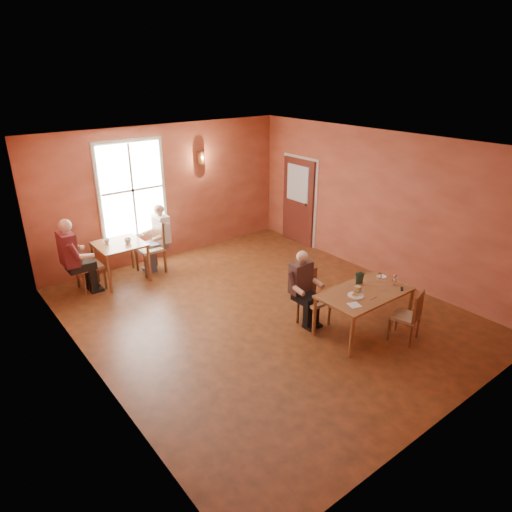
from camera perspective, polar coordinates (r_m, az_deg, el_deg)
ground at (r=8.33m, az=0.85°, el=-7.10°), size 6.00×7.00×0.01m
wall_back at (r=10.53m, az=-11.20°, el=7.75°), size 6.00×0.04×3.00m
wall_front at (r=5.67m, az=23.85°, el=-7.22°), size 6.00×0.04×3.00m
wall_left at (r=6.41m, az=-20.55°, el=-3.19°), size 0.04×7.00×3.00m
wall_right at (r=9.77m, az=14.86°, el=6.26°), size 0.04×7.00×3.00m
ceiling at (r=7.32m, az=0.99°, el=13.73°), size 6.00×7.00×0.04m
window at (r=10.12m, az=-15.20°, el=7.95°), size 1.36×0.10×1.96m
door at (r=11.33m, az=5.26°, el=6.78°), size 0.12×1.04×2.10m
wall_sconce at (r=10.72m, az=-6.88°, el=12.11°), size 0.16×0.16×0.28m
main_table at (r=7.85m, az=13.23°, el=-6.74°), size 1.55×0.87×0.73m
chair_diner_main at (r=7.83m, az=7.30°, el=-5.41°), size 0.42×0.42×0.95m
diner_main at (r=7.74m, az=7.51°, el=-4.46°), size 0.51×0.51×1.27m
chair_empty at (r=7.75m, az=18.18°, el=-7.04°), size 0.49×0.49×0.89m
plate_food at (r=7.49m, az=12.36°, el=-4.82°), size 0.33×0.33×0.03m
sandwich at (r=7.57m, az=12.60°, el=-4.22°), size 0.11×0.11×0.11m
goblet_a at (r=8.03m, az=15.20°, el=-2.60°), size 0.08×0.08×0.18m
goblet_b at (r=7.98m, az=16.97°, el=-2.91°), size 0.10×0.10×0.20m
menu_stand at (r=7.88m, az=12.82°, el=-2.73°), size 0.14×0.09×0.21m
knife at (r=7.49m, az=14.45°, el=-5.18°), size 0.18×0.02×0.00m
napkin at (r=7.23m, az=12.19°, el=-6.01°), size 0.22×0.22×0.01m
side_plate at (r=8.27m, az=15.43°, el=-2.50°), size 0.21×0.21×0.01m
sunglasses at (r=7.92m, az=17.76°, el=-3.93°), size 0.13×0.11×0.02m
second_table at (r=9.80m, az=-16.48°, el=-0.68°), size 0.92×0.92×0.81m
chair_diner_white at (r=9.97m, az=-13.15°, el=1.04°), size 0.50×0.50×1.13m
diner_white at (r=9.93m, az=-13.06°, el=1.78°), size 0.55×0.55×1.38m
chair_diner_maroon at (r=9.57m, az=-20.12°, el=-1.05°), size 0.45×0.45×1.02m
diner_maroon at (r=9.48m, az=-20.48°, el=0.24°), size 0.60×0.60×1.50m
cup_a at (r=9.60m, az=-15.73°, el=1.86°), size 0.14×0.14×0.10m
cup_b at (r=9.69m, az=-18.15°, el=1.75°), size 0.12×0.12×0.10m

